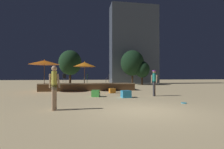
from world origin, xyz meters
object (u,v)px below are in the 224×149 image
object	(u,v)px
cube_seat_2	(96,93)
background_tree_0	(132,63)
bistro_chair_1	(87,77)
background_tree_1	(142,69)
cube_seat_1	(112,91)
patio_umbrella_1	(84,64)
person_1	(154,81)
patio_umbrella_0	(44,62)
person_0	(54,86)
background_tree_2	(70,63)
frisbee_disc	(184,103)
bistro_chair_2	(65,77)
bistro_chair_0	(108,77)
cube_seat_0	(126,94)

from	to	relation	value
cube_seat_2	background_tree_0	bearing A→B (deg)	65.45
bistro_chair_1	background_tree_1	xyz separation A→B (m)	(8.80, 8.18, 1.16)
cube_seat_1	bistro_chair_1	xyz separation A→B (m)	(-1.97, 3.98, 1.07)
patio_umbrella_1	person_1	bearing A→B (deg)	-46.13
patio_umbrella_0	cube_seat_2	size ratio (longest dim) A/B	4.58
patio_umbrella_1	person_0	xyz separation A→B (m)	(-1.30, -8.99, -1.47)
background_tree_0	background_tree_2	distance (m)	10.60
background_tree_0	background_tree_1	bearing A→B (deg)	-30.21
cube_seat_2	person_0	bearing A→B (deg)	-114.75
bistro_chair_1	frisbee_disc	xyz separation A→B (m)	(4.63, -9.92, -1.25)
bistro_chair_2	frisbee_disc	distance (m)	12.33
bistro_chair_2	person_1	bearing A→B (deg)	-73.31
patio_umbrella_1	background_tree_0	world-z (taller)	background_tree_0
cube_seat_1	bistro_chair_0	size ratio (longest dim) A/B	0.58
person_0	cube_seat_1	bearing A→B (deg)	-12.75
bistro_chair_1	bistro_chair_2	distance (m)	2.23
cube_seat_1	person_0	world-z (taller)	person_0
background_tree_0	cube_seat_1	bearing A→B (deg)	-112.95
cube_seat_0	background_tree_0	bearing A→B (deg)	72.35
cube_seat_1	bistro_chair_1	bearing A→B (deg)	116.36
cube_seat_2	bistro_chair_1	size ratio (longest dim) A/B	0.69
patio_umbrella_0	person_1	xyz separation A→B (m)	(8.24, -4.85, -1.57)
patio_umbrella_1	person_0	bearing A→B (deg)	-98.24
cube_seat_1	cube_seat_0	bearing A→B (deg)	-83.49
bistro_chair_2	background_tree_1	distance (m)	13.62
person_0	person_1	size ratio (longest dim) A/B	1.00
person_0	cube_seat_2	bearing A→B (deg)	-9.85
frisbee_disc	background_tree_1	distance (m)	18.73
bistro_chair_1	background_tree_2	xyz separation A→B (m)	(-1.93, 4.04, 1.76)
person_0	background_tree_0	distance (m)	21.74
patio_umbrella_1	frisbee_disc	world-z (taller)	patio_umbrella_1
patio_umbrella_0	background_tree_2	world-z (taller)	background_tree_2
bistro_chair_1	frisbee_disc	world-z (taller)	bistro_chair_1
patio_umbrella_0	person_0	world-z (taller)	patio_umbrella_0
bistro_chair_2	background_tree_1	world-z (taller)	background_tree_1
cube_seat_1	background_tree_1	xyz separation A→B (m)	(6.83, 12.15, 2.24)
person_1	background_tree_1	size ratio (longest dim) A/B	0.48
person_1	bistro_chair_0	bearing A→B (deg)	57.39
person_1	cube_seat_1	bearing A→B (deg)	83.97
person_0	background_tree_2	xyz separation A→B (m)	(-0.39, 14.71, 2.04)
background_tree_2	patio_umbrella_1	bearing A→B (deg)	-73.54
background_tree_1	person_1	bearing A→B (deg)	-106.33
patio_umbrella_0	background_tree_1	world-z (taller)	background_tree_1
bistro_chair_0	background_tree_2	bearing A→B (deg)	-117.25
cube_seat_1	person_0	size ratio (longest dim) A/B	0.29
bistro_chair_2	background_tree_0	xyz separation A→B (m)	(9.66, 8.72, 2.22)
person_1	background_tree_0	distance (m)	16.02
person_1	frisbee_disc	xyz separation A→B (m)	(0.16, -3.34, -1.01)
cube_seat_1	bistro_chair_2	bearing A→B (deg)	134.71
patio_umbrella_1	person_1	size ratio (longest dim) A/B	1.53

